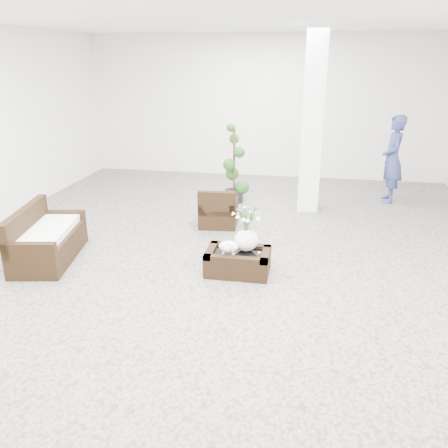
% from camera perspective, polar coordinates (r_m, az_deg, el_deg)
% --- Properties ---
extents(ground, '(11.00, 11.00, 0.00)m').
position_cam_1_polar(ground, '(7.15, 0.15, -4.41)').
color(ground, gray).
rests_on(ground, ground).
extents(column, '(0.40, 0.40, 3.50)m').
position_cam_1_polar(column, '(9.29, 10.82, 12.15)').
color(column, white).
rests_on(column, ground).
extents(coffee_table, '(0.90, 0.60, 0.31)m').
position_cam_1_polar(coffee_table, '(6.68, 1.72, -4.76)').
color(coffee_table, black).
rests_on(coffee_table, ground).
extents(sheep_figurine, '(0.28, 0.23, 0.21)m').
position_cam_1_polar(sheep_figurine, '(6.51, 0.56, -2.94)').
color(sheep_figurine, white).
rests_on(sheep_figurine, coffee_table).
extents(planter_narcissus, '(0.44, 0.44, 0.80)m').
position_cam_1_polar(planter_narcissus, '(6.55, 2.77, -0.03)').
color(planter_narcissus, white).
rests_on(planter_narcissus, coffee_table).
extents(tealight, '(0.04, 0.04, 0.03)m').
position_cam_1_polar(tealight, '(6.60, 4.34, -3.52)').
color(tealight, white).
rests_on(tealight, coffee_table).
extents(armchair, '(0.72, 0.69, 0.71)m').
position_cam_1_polar(armchair, '(8.49, -0.69, 2.15)').
color(armchair, black).
rests_on(armchair, ground).
extents(loveseat, '(1.01, 1.64, 0.82)m').
position_cam_1_polar(loveseat, '(7.51, -20.84, -1.18)').
color(loveseat, black).
rests_on(loveseat, ground).
extents(topiary, '(0.44, 0.44, 1.64)m').
position_cam_1_polar(topiary, '(9.80, 1.25, 7.36)').
color(topiary, '#1B4315').
rests_on(topiary, ground).
extents(shopper, '(0.45, 0.67, 1.83)m').
position_cam_1_polar(shopper, '(10.42, 19.99, 7.48)').
color(shopper, navy).
rests_on(shopper, ground).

